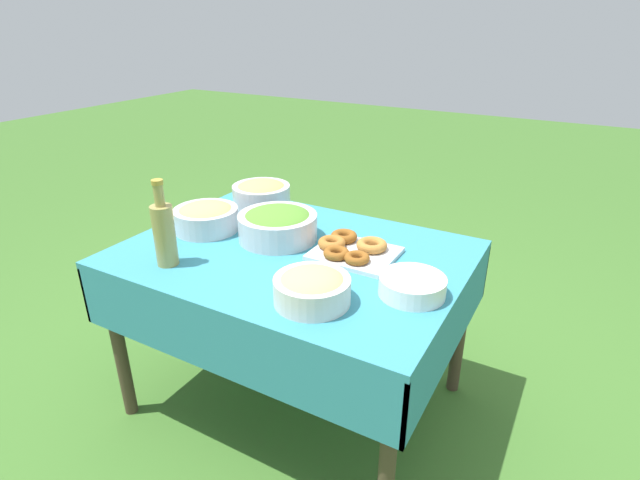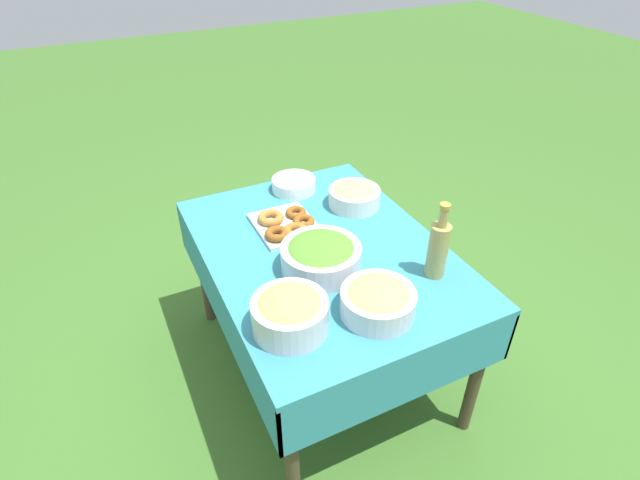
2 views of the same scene
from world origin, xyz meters
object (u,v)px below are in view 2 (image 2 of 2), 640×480
(olive_oil_bottle, at_px, (438,248))
(fruit_bowl, at_px, (290,312))
(plate_stack, at_px, (294,184))
(bread_bowl, at_px, (378,300))
(pasta_bowl, at_px, (354,195))
(donut_platter, at_px, (286,224))
(salad_bowl, at_px, (321,255))

(olive_oil_bottle, bearing_deg, fruit_bowl, 92.21)
(plate_stack, distance_m, bread_bowl, 0.89)
(pasta_bowl, xyz_separation_m, fruit_bowl, (-0.58, 0.56, 0.02))
(plate_stack, height_order, olive_oil_bottle, olive_oil_bottle)
(fruit_bowl, bearing_deg, bread_bowl, -101.88)
(fruit_bowl, bearing_deg, donut_platter, -21.32)
(plate_stack, xyz_separation_m, bread_bowl, (-0.89, 0.08, 0.03))
(salad_bowl, distance_m, olive_oil_bottle, 0.42)
(pasta_bowl, height_order, bread_bowl, bread_bowl)
(salad_bowl, xyz_separation_m, fruit_bowl, (-0.24, 0.23, 0.01))
(bread_bowl, bearing_deg, donut_platter, 7.60)
(pasta_bowl, relative_size, plate_stack, 1.12)
(plate_stack, xyz_separation_m, olive_oil_bottle, (-0.81, -0.22, 0.09))
(olive_oil_bottle, xyz_separation_m, bread_bowl, (-0.08, 0.30, -0.06))
(salad_bowl, height_order, pasta_bowl, salad_bowl)
(olive_oil_bottle, height_order, bread_bowl, olive_oil_bottle)
(plate_stack, bearing_deg, fruit_bowl, 155.73)
(plate_stack, distance_m, fruit_bowl, 0.91)
(salad_bowl, height_order, olive_oil_bottle, olive_oil_bottle)
(plate_stack, bearing_deg, olive_oil_bottle, -165.02)
(pasta_bowl, bearing_deg, salad_bowl, 135.89)
(donut_platter, xyz_separation_m, bread_bowl, (-0.60, -0.08, 0.03))
(olive_oil_bottle, bearing_deg, plate_stack, 14.98)
(bread_bowl, xyz_separation_m, fruit_bowl, (0.06, 0.29, 0.01))
(donut_platter, bearing_deg, pasta_bowl, -83.42)
(pasta_bowl, relative_size, olive_oil_bottle, 0.76)
(pasta_bowl, height_order, donut_platter, pasta_bowl)
(salad_bowl, distance_m, plate_stack, 0.61)
(fruit_bowl, bearing_deg, pasta_bowl, -43.96)
(olive_oil_bottle, bearing_deg, salad_bowl, 59.61)
(olive_oil_bottle, bearing_deg, bread_bowl, 105.88)
(pasta_bowl, xyz_separation_m, olive_oil_bottle, (-0.56, -0.03, 0.07))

